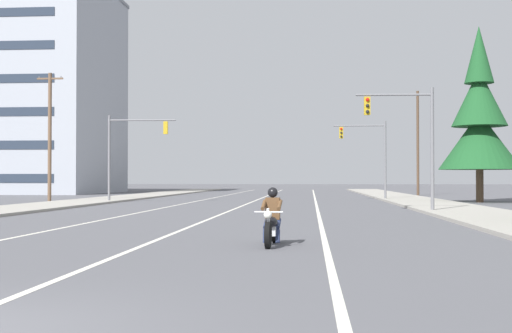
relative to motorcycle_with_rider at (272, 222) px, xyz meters
The scene contains 12 objects.
lane_stripe_center 35.16m from the motorcycle_with_rider, 95.25° to the left, with size 0.16×100.00×0.01m, color beige.
lane_stripe_left 35.80m from the motorcycle_with_rider, 102.02° to the left, with size 0.16×100.00×0.01m, color beige.
lane_stripe_right 35.04m from the motorcycle_with_rider, 87.79° to the left, with size 0.16×100.00×0.01m, color beige.
sidewalk_kerb_right 31.22m from the motorcycle_with_rider, 74.02° to the left, with size 4.40×110.00×0.14m, color #9E998E.
sidewalk_kerb_left 33.41m from the motorcycle_with_rider, 116.06° to the left, with size 4.40×110.00×0.14m, color #9E998E.
motorcycle_with_rider is the anchor object (origin of this frame).
traffic_signal_near_right 18.35m from the motorcycle_with_rider, 70.78° to the left, with size 3.86×0.46×6.20m.
traffic_signal_near_left 32.82m from the motorcycle_with_rider, 111.49° to the left, with size 4.84×0.54×6.20m.
traffic_signal_mid_right 37.28m from the motorcycle_with_rider, 81.20° to the left, with size 4.11×0.37×6.20m.
utility_pole_left_near 35.26m from the motorcycle_with_rider, 120.32° to the left, with size 1.91×0.26×9.27m.
utility_pole_right_far 53.09m from the motorcycle_with_rider, 77.26° to the left, with size 2.05×0.26×10.43m.
conifer_tree_right_verge_far 34.96m from the motorcycle_with_rider, 68.05° to the left, with size 5.70×5.70×12.54m.
Camera 1 is at (4.01, -7.12, 1.68)m, focal length 47.72 mm.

